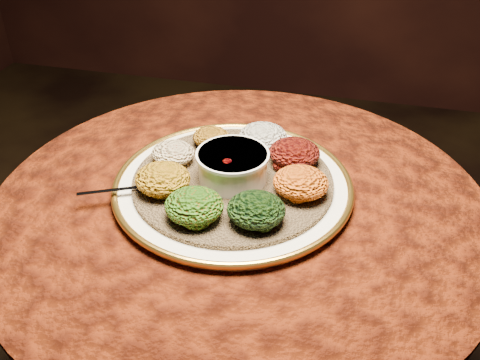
# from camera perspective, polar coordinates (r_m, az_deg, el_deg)

# --- Properties ---
(table) EXTENTS (0.96, 0.96, 0.73)m
(table) POSITION_cam_1_polar(r_m,az_deg,el_deg) (1.15, -0.05, -9.14)
(table) COLOR black
(table) RESTS_ON ground
(platter) EXTENTS (0.59, 0.59, 0.02)m
(platter) POSITION_cam_1_polar(r_m,az_deg,el_deg) (1.05, -0.77, -0.56)
(platter) COLOR white
(platter) RESTS_ON table
(injera) EXTENTS (0.42, 0.42, 0.01)m
(injera) POSITION_cam_1_polar(r_m,az_deg,el_deg) (1.04, -0.77, -0.08)
(injera) COLOR olive
(injera) RESTS_ON platter
(stew_bowl) EXTENTS (0.14, 0.14, 0.06)m
(stew_bowl) POSITION_cam_1_polar(r_m,az_deg,el_deg) (1.02, -0.79, 1.70)
(stew_bowl) COLOR silver
(stew_bowl) RESTS_ON injera
(spoon) EXTENTS (0.14, 0.08, 0.01)m
(spoon) POSITION_cam_1_polar(r_m,az_deg,el_deg) (1.02, -10.50, -0.73)
(spoon) COLOR silver
(spoon) RESTS_ON injera
(portion_ayib) EXTENTS (0.10, 0.10, 0.05)m
(portion_ayib) POSITION_cam_1_polar(r_m,az_deg,el_deg) (1.13, 2.46, 4.66)
(portion_ayib) COLOR beige
(portion_ayib) RESTS_ON injera
(portion_kitfo) EXTENTS (0.10, 0.10, 0.05)m
(portion_kitfo) POSITION_cam_1_polar(r_m,az_deg,el_deg) (1.08, 5.83, 2.91)
(portion_kitfo) COLOR black
(portion_kitfo) RESTS_ON injera
(portion_tikil) EXTENTS (0.10, 0.10, 0.05)m
(portion_tikil) POSITION_cam_1_polar(r_m,az_deg,el_deg) (0.99, 6.49, -0.28)
(portion_tikil) COLOR orange
(portion_tikil) RESTS_ON injera
(portion_gomen) EXTENTS (0.10, 0.10, 0.05)m
(portion_gomen) POSITION_cam_1_polar(r_m,az_deg,el_deg) (0.92, 1.73, -3.18)
(portion_gomen) COLOR black
(portion_gomen) RESTS_ON injera
(portion_mixveg) EXTENTS (0.10, 0.10, 0.05)m
(portion_mixveg) POSITION_cam_1_polar(r_m,az_deg,el_deg) (0.93, -4.90, -2.75)
(portion_mixveg) COLOR #A52F0A
(portion_mixveg) RESTS_ON injera
(portion_kik) EXTENTS (0.10, 0.10, 0.05)m
(portion_kik) POSITION_cam_1_polar(r_m,az_deg,el_deg) (1.00, -8.24, 0.12)
(portion_kik) COLOR #B2700F
(portion_kik) RESTS_ON injera
(portion_timatim) EXTENTS (0.09, 0.08, 0.04)m
(portion_timatim) POSITION_cam_1_polar(r_m,az_deg,el_deg) (1.09, -7.16, 2.86)
(portion_timatim) COLOR maroon
(portion_timatim) RESTS_ON injera
(portion_shiro) EXTENTS (0.08, 0.07, 0.04)m
(portion_shiro) POSITION_cam_1_polar(r_m,az_deg,el_deg) (1.14, -3.10, 4.58)
(portion_shiro) COLOR #8C5510
(portion_shiro) RESTS_ON injera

